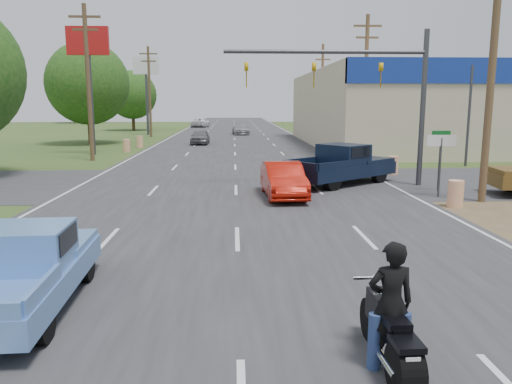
{
  "coord_description": "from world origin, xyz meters",
  "views": [
    {
      "loc": [
        -0.07,
        -5.55,
        3.75
      ],
      "look_at": [
        0.54,
        8.23,
        1.3
      ],
      "focal_mm": 35.0,
      "sensor_mm": 36.0,
      "label": 1
    }
  ],
  "objects_px": {
    "motorcycle": "(390,338)",
    "distant_car_silver": "(241,129)",
    "navy_pickup": "(343,164)",
    "distant_car_white": "(200,123)",
    "distant_car_grey": "(200,137)",
    "blue_pickup": "(24,267)",
    "rider": "(390,310)",
    "red_convertible": "(283,180)"
  },
  "relations": [
    {
      "from": "motorcycle",
      "to": "distant_car_silver",
      "type": "distance_m",
      "value": 55.3
    },
    {
      "from": "navy_pickup",
      "to": "distant_car_white",
      "type": "bearing_deg",
      "value": 151.91
    },
    {
      "from": "motorcycle",
      "to": "distant_car_white",
      "type": "height_order",
      "value": "distant_car_white"
    },
    {
      "from": "distant_car_grey",
      "to": "distant_car_silver",
      "type": "bearing_deg",
      "value": 75.89
    },
    {
      "from": "motorcycle",
      "to": "distant_car_grey",
      "type": "distance_m",
      "value": 40.77
    },
    {
      "from": "motorcycle",
      "to": "blue_pickup",
      "type": "xyz_separation_m",
      "value": [
        -6.07,
        2.55,
        0.28
      ]
    },
    {
      "from": "rider",
      "to": "navy_pickup",
      "type": "height_order",
      "value": "navy_pickup"
    },
    {
      "from": "motorcycle",
      "to": "distant_car_grey",
      "type": "bearing_deg",
      "value": 95.67
    },
    {
      "from": "blue_pickup",
      "to": "distant_car_grey",
      "type": "relative_size",
      "value": 1.17
    },
    {
      "from": "red_convertible",
      "to": "distant_car_white",
      "type": "distance_m",
      "value": 62.09
    },
    {
      "from": "blue_pickup",
      "to": "navy_pickup",
      "type": "distance_m",
      "value": 16.76
    },
    {
      "from": "blue_pickup",
      "to": "motorcycle",
      "type": "bearing_deg",
      "value": -25.42
    },
    {
      "from": "blue_pickup",
      "to": "distant_car_silver",
      "type": "relative_size",
      "value": 1.01
    },
    {
      "from": "motorcycle",
      "to": "navy_pickup",
      "type": "bearing_deg",
      "value": 78.08
    },
    {
      "from": "rider",
      "to": "blue_pickup",
      "type": "height_order",
      "value": "rider"
    },
    {
      "from": "motorcycle",
      "to": "blue_pickup",
      "type": "relative_size",
      "value": 0.47
    },
    {
      "from": "motorcycle",
      "to": "blue_pickup",
      "type": "distance_m",
      "value": 6.59
    },
    {
      "from": "rider",
      "to": "navy_pickup",
      "type": "relative_size",
      "value": 0.31
    },
    {
      "from": "rider",
      "to": "distant_car_white",
      "type": "height_order",
      "value": "rider"
    },
    {
      "from": "red_convertible",
      "to": "rider",
      "type": "height_order",
      "value": "rider"
    },
    {
      "from": "navy_pickup",
      "to": "red_convertible",
      "type": "bearing_deg",
      "value": -82.43
    },
    {
      "from": "navy_pickup",
      "to": "distant_car_silver",
      "type": "relative_size",
      "value": 1.23
    },
    {
      "from": "rider",
      "to": "distant_car_grey",
      "type": "distance_m",
      "value": 40.71
    },
    {
      "from": "rider",
      "to": "distant_car_white",
      "type": "distance_m",
      "value": 75.38
    },
    {
      "from": "distant_car_silver",
      "to": "distant_car_white",
      "type": "distance_m",
      "value": 20.74
    },
    {
      "from": "rider",
      "to": "red_convertible",
      "type": "bearing_deg",
      "value": -91.01
    },
    {
      "from": "red_convertible",
      "to": "distant_car_grey",
      "type": "xyz_separation_m",
      "value": [
        -5.13,
        27.01,
        -0.01
      ]
    },
    {
      "from": "navy_pickup",
      "to": "distant_car_silver",
      "type": "height_order",
      "value": "navy_pickup"
    },
    {
      "from": "red_convertible",
      "to": "rider",
      "type": "distance_m",
      "value": 13.35
    },
    {
      "from": "blue_pickup",
      "to": "red_convertible",
      "type": "bearing_deg",
      "value": 58.95
    },
    {
      "from": "motorcycle",
      "to": "rider",
      "type": "relative_size",
      "value": 1.24
    },
    {
      "from": "red_convertible",
      "to": "blue_pickup",
      "type": "bearing_deg",
      "value": -121.27
    },
    {
      "from": "blue_pickup",
      "to": "navy_pickup",
      "type": "bearing_deg",
      "value": 54.75
    },
    {
      "from": "distant_car_silver",
      "to": "distant_car_grey",
      "type": "bearing_deg",
      "value": -109.31
    },
    {
      "from": "blue_pickup",
      "to": "distant_car_silver",
      "type": "distance_m",
      "value": 52.94
    },
    {
      "from": "distant_car_grey",
      "to": "distant_car_white",
      "type": "bearing_deg",
      "value": 94.66
    },
    {
      "from": "distant_car_grey",
      "to": "distant_car_silver",
      "type": "xyz_separation_m",
      "value": [
        3.99,
        14.86,
        -0.01
      ]
    },
    {
      "from": "red_convertible",
      "to": "navy_pickup",
      "type": "bearing_deg",
      "value": 43.04
    },
    {
      "from": "distant_car_white",
      "to": "rider",
      "type": "bearing_deg",
      "value": 101.06
    },
    {
      "from": "distant_car_silver",
      "to": "distant_car_white",
      "type": "xyz_separation_m",
      "value": [
        -6.25,
        19.78,
        0.06
      ]
    },
    {
      "from": "red_convertible",
      "to": "motorcycle",
      "type": "distance_m",
      "value": 13.41
    },
    {
      "from": "distant_car_grey",
      "to": "rider",
      "type": "bearing_deg",
      "value": -81.55
    }
  ]
}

